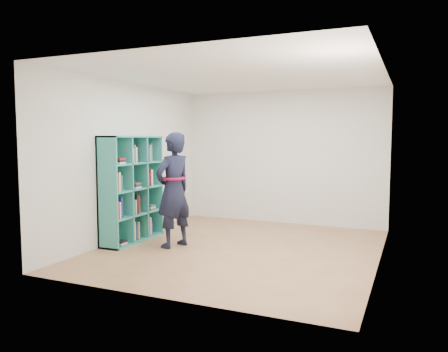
% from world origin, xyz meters
% --- Properties ---
extents(floor, '(4.50, 4.50, 0.00)m').
position_xyz_m(floor, '(0.00, 0.00, 0.00)').
color(floor, '#926442').
rests_on(floor, ground).
extents(ceiling, '(4.50, 4.50, 0.00)m').
position_xyz_m(ceiling, '(0.00, 0.00, 2.60)').
color(ceiling, white).
rests_on(ceiling, wall_back).
extents(wall_left, '(0.02, 4.50, 2.60)m').
position_xyz_m(wall_left, '(-2.00, 0.00, 1.30)').
color(wall_left, silver).
rests_on(wall_left, floor).
extents(wall_right, '(0.02, 4.50, 2.60)m').
position_xyz_m(wall_right, '(2.00, 0.00, 1.30)').
color(wall_right, silver).
rests_on(wall_right, floor).
extents(wall_back, '(4.00, 0.02, 2.60)m').
position_xyz_m(wall_back, '(0.00, 2.25, 1.30)').
color(wall_back, silver).
rests_on(wall_back, floor).
extents(wall_front, '(4.00, 0.02, 2.60)m').
position_xyz_m(wall_front, '(0.00, -2.25, 1.30)').
color(wall_front, silver).
rests_on(wall_front, floor).
extents(bookshelf, '(0.38, 1.29, 1.72)m').
position_xyz_m(bookshelf, '(-1.83, -0.23, 0.84)').
color(bookshelf, teal).
rests_on(bookshelf, floor).
extents(person, '(0.60, 0.74, 1.77)m').
position_xyz_m(person, '(-0.99, -0.29, 0.89)').
color(person, black).
rests_on(person, floor).
extents(smartphone, '(0.01, 0.10, 0.13)m').
position_xyz_m(smartphone, '(-1.10, -0.16, 1.00)').
color(smartphone, silver).
rests_on(smartphone, person).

